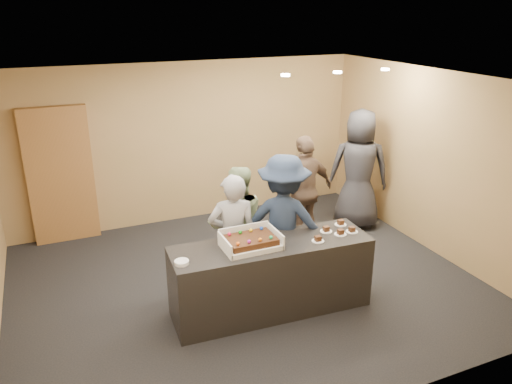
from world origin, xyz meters
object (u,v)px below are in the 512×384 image
person_server_grey (233,238)px  plate_stack (182,262)px  person_dark_suit (359,170)px  storage_cabinet (60,176)px  person_navy_man (283,223)px  serving_counter (271,277)px  sheet_cake (251,240)px  person_sage_man (237,225)px  cake_box (250,243)px  person_brown_extra (305,191)px

person_server_grey → plate_stack: bearing=46.3°
person_dark_suit → person_server_grey: bearing=53.0°
storage_cabinet → person_navy_man: (2.53, -2.64, -0.16)m
person_dark_suit → serving_counter: bearing=63.6°
sheet_cake → person_sage_man: bearing=79.0°
person_server_grey → serving_counter: bearing=138.1°
cake_box → person_dark_suit: 3.13m
plate_stack → person_server_grey: size_ratio=0.10×
person_server_grey → storage_cabinet: bearing=-42.2°
person_brown_extra → person_sage_man: bearing=15.1°
cake_box → person_server_grey: (-0.05, 0.43, -0.12)m
serving_counter → cake_box: (-0.27, 0.02, 0.49)m
cake_box → person_navy_man: (0.65, 0.44, -0.04)m
cake_box → person_brown_extra: person_brown_extra is taller
sheet_cake → person_sage_man: (0.17, 0.86, -0.19)m
storage_cabinet → plate_stack: size_ratio=13.51×
cake_box → plate_stack: bearing=-173.9°
serving_counter → cake_box: 0.56m
serving_counter → person_brown_extra: bearing=53.0°
serving_counter → person_dark_suit: size_ratio=1.20×
storage_cabinet → person_dark_suit: storage_cabinet is taller
serving_counter → person_server_grey: bearing=128.2°
person_dark_suit → plate_stack: bearing=54.9°
storage_cabinet → person_navy_man: size_ratio=1.18×
plate_stack → person_brown_extra: size_ratio=0.09×
person_navy_man → person_brown_extra: (0.88, 1.03, -0.04)m
person_server_grey → person_sage_man: size_ratio=1.03×
person_navy_man → person_brown_extra: 1.36m
person_sage_man → person_brown_extra: (1.36, 0.63, 0.06)m
cake_box → sheet_cake: size_ratio=1.17×
person_navy_man → cake_box: bearing=66.8°
person_brown_extra → person_server_grey: bearing=23.6°
storage_cabinet → plate_stack: (1.04, -3.17, -0.15)m
cake_box → person_navy_man: bearing=33.9°
person_server_grey → person_brown_extra: person_brown_extra is taller
plate_stack → person_navy_man: person_navy_man is taller
cake_box → person_brown_extra: size_ratio=0.38×
person_navy_man → person_sage_man: bearing=-6.6°
serving_counter → person_dark_suit: (2.38, 1.70, 0.55)m
serving_counter → person_navy_man: size_ratio=1.32×
person_sage_man → person_server_grey: bearing=67.8°
serving_counter → plate_stack: size_ratio=15.14×
person_server_grey → person_sage_man: bearing=-104.7°
cake_box → plate_stack: 0.85m
storage_cabinet → person_server_grey: (1.83, -2.65, -0.24)m
person_brown_extra → sheet_cake: bearing=34.4°
plate_stack → person_sage_man: person_sage_man is taller
storage_cabinet → person_server_grey: size_ratio=1.29×
plate_stack → cake_box: bearing=6.1°
storage_cabinet → sheet_cake: bearing=-58.8°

